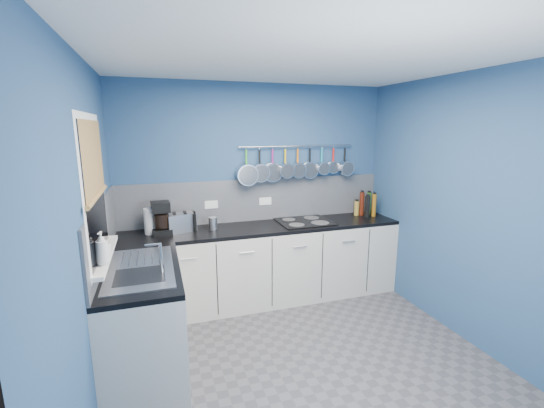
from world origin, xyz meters
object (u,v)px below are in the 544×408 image
coffee_maker (161,218)px  canister (213,223)px  paper_towel (150,221)px  hob (304,222)px  soap_bottle_a (102,248)px  toaster (180,222)px  soap_bottle_b (104,249)px

coffee_maker → canister: coffee_maker is taller
paper_towel → hob: size_ratio=0.44×
soap_bottle_a → toaster: (0.61, 1.22, -0.17)m
soap_bottle_b → coffee_maker: bearing=68.7°
coffee_maker → soap_bottle_a: bearing=-114.5°
soap_bottle_a → paper_towel: 1.27m
paper_towel → coffee_maker: coffee_maker is taller
paper_towel → hob: bearing=-1.8°
soap_bottle_b → paper_towel: (0.30, 1.13, -0.10)m
soap_bottle_b → paper_towel: size_ratio=0.63×
toaster → coffee_maker: bearing=175.3°
hob → toaster: bearing=178.0°
hob → paper_towel: bearing=178.2°
soap_bottle_b → toaster: 1.28m
paper_towel → soap_bottle_a: bearing=-104.0°
soap_bottle_b → coffee_maker: coffee_maker is taller
canister → hob: size_ratio=0.22×
canister → paper_towel: bearing=176.7°
soap_bottle_a → toaster: 1.37m
soap_bottle_a → soap_bottle_b: 0.10m
soap_bottle_a → hob: 2.36m
soap_bottle_b → canister: 1.46m
soap_bottle_a → soap_bottle_b: (0.00, 0.10, -0.03)m
soap_bottle_a → toaster: soap_bottle_a is taller
canister → hob: 1.08m
coffee_maker → canister: (0.54, 0.02, -0.10)m
soap_bottle_b → canister: size_ratio=1.26×
toaster → canister: (0.35, -0.03, -0.03)m
coffee_maker → canister: bearing=-3.1°
soap_bottle_b → coffee_maker: (0.42, 1.07, -0.06)m
soap_bottle_a → paper_towel: soap_bottle_a is taller
soap_bottle_b → coffee_maker: 1.15m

